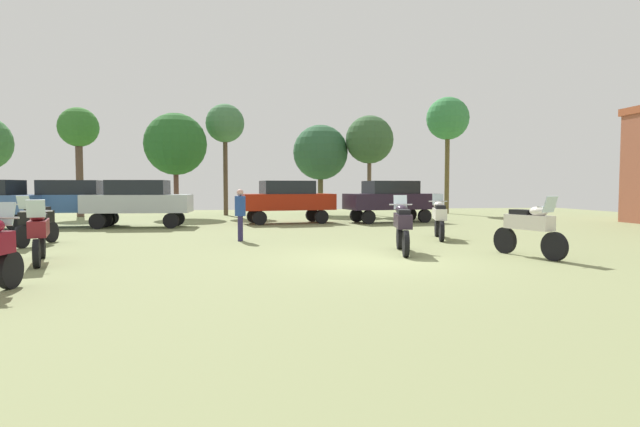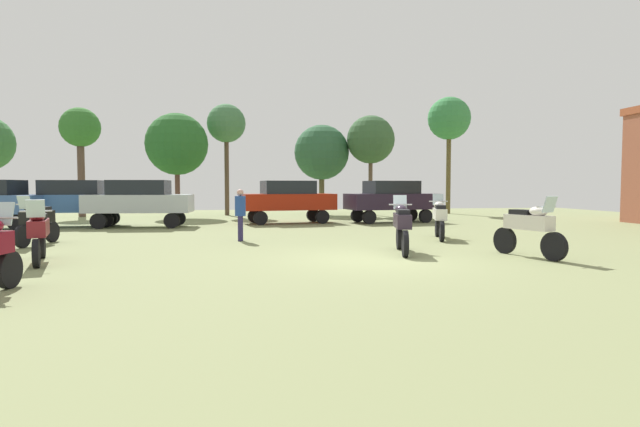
{
  "view_description": "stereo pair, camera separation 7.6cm",
  "coord_description": "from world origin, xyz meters",
  "px_view_note": "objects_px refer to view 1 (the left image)",
  "views": [
    {
      "loc": [
        -3.08,
        -11.51,
        1.76
      ],
      "look_at": [
        -0.78,
        3.87,
        0.91
      ],
      "focal_mm": 28.02,
      "sensor_mm": 36.0,
      "label": 1
    },
    {
      "loc": [
        -3.0,
        -11.52,
        1.76
      ],
      "look_at": [
        -0.78,
        3.87,
        0.91
      ],
      "focal_mm": 28.02,
      "sensor_mm": 36.0,
      "label": 2
    }
  ],
  "objects_px": {
    "motorcycle_8": "(39,232)",
    "car_5": "(139,200)",
    "tree_3": "(78,130)",
    "car_3": "(390,198)",
    "tree_7": "(225,125)",
    "motorcycle_7": "(36,221)",
    "tree_4": "(369,140)",
    "tree_5": "(320,153)",
    "car_1": "(287,198)",
    "motorcycle_5": "(439,217)",
    "motorcycle_4": "(402,225)",
    "tree_1": "(448,120)",
    "motorcycle_3": "(530,227)",
    "person_1": "(240,211)",
    "tree_2": "(176,144)",
    "car_2": "(71,200)"
  },
  "relations": [
    {
      "from": "tree_3",
      "to": "tree_4",
      "type": "relative_size",
      "value": 1.03
    },
    {
      "from": "car_1",
      "to": "tree_4",
      "type": "distance_m",
      "value": 8.82
    },
    {
      "from": "motorcycle_8",
      "to": "car_5",
      "type": "xyz_separation_m",
      "value": [
        0.13,
        10.03,
        0.45
      ]
    },
    {
      "from": "motorcycle_8",
      "to": "tree_3",
      "type": "xyz_separation_m",
      "value": [
        -4.73,
        18.16,
        4.21
      ]
    },
    {
      "from": "person_1",
      "to": "motorcycle_7",
      "type": "bearing_deg",
      "value": -79.12
    },
    {
      "from": "tree_2",
      "to": "tree_3",
      "type": "height_order",
      "value": "tree_3"
    },
    {
      "from": "motorcycle_8",
      "to": "tree_4",
      "type": "relative_size",
      "value": 0.36
    },
    {
      "from": "motorcycle_8",
      "to": "car_5",
      "type": "height_order",
      "value": "car_5"
    },
    {
      "from": "motorcycle_8",
      "to": "motorcycle_5",
      "type": "bearing_deg",
      "value": -178.38
    },
    {
      "from": "motorcycle_4",
      "to": "tree_1",
      "type": "xyz_separation_m",
      "value": [
        8.69,
        17.86,
        5.23
      ]
    },
    {
      "from": "motorcycle_7",
      "to": "tree_7",
      "type": "relative_size",
      "value": 0.32
    },
    {
      "from": "motorcycle_5",
      "to": "person_1",
      "type": "relative_size",
      "value": 1.33
    },
    {
      "from": "car_5",
      "to": "tree_7",
      "type": "xyz_separation_m",
      "value": [
        3.31,
        8.44,
        4.25
      ]
    },
    {
      "from": "car_2",
      "to": "car_5",
      "type": "bearing_deg",
      "value": -107.59
    },
    {
      "from": "motorcycle_3",
      "to": "tree_7",
      "type": "distance_m",
      "value": 21.35
    },
    {
      "from": "car_3",
      "to": "tree_7",
      "type": "bearing_deg",
      "value": 38.67
    },
    {
      "from": "tree_4",
      "to": "tree_5",
      "type": "height_order",
      "value": "tree_4"
    },
    {
      "from": "car_1",
      "to": "car_5",
      "type": "bearing_deg",
      "value": 92.3
    },
    {
      "from": "tree_5",
      "to": "motorcycle_5",
      "type": "bearing_deg",
      "value": -83.26
    },
    {
      "from": "car_3",
      "to": "tree_1",
      "type": "bearing_deg",
      "value": -48.99
    },
    {
      "from": "tree_3",
      "to": "tree_7",
      "type": "height_order",
      "value": "tree_7"
    },
    {
      "from": "person_1",
      "to": "tree_3",
      "type": "distance_m",
      "value": 17.35
    },
    {
      "from": "motorcycle_5",
      "to": "tree_4",
      "type": "xyz_separation_m",
      "value": [
        1.08,
        13.78,
        3.8
      ]
    },
    {
      "from": "motorcycle_8",
      "to": "car_5",
      "type": "bearing_deg",
      "value": -107.6
    },
    {
      "from": "car_3",
      "to": "car_5",
      "type": "xyz_separation_m",
      "value": [
        -11.4,
        -1.23,
        0.0
      ]
    },
    {
      "from": "motorcycle_8",
      "to": "tree_5",
      "type": "bearing_deg",
      "value": -133.34
    },
    {
      "from": "car_1",
      "to": "tree_1",
      "type": "height_order",
      "value": "tree_1"
    },
    {
      "from": "car_5",
      "to": "tree_5",
      "type": "xyz_separation_m",
      "value": [
        9.08,
        8.45,
        2.64
      ]
    },
    {
      "from": "motorcycle_3",
      "to": "car_3",
      "type": "bearing_deg",
      "value": -107.66
    },
    {
      "from": "person_1",
      "to": "tree_4",
      "type": "height_order",
      "value": "tree_4"
    },
    {
      "from": "car_3",
      "to": "person_1",
      "type": "bearing_deg",
      "value": 126.17
    },
    {
      "from": "tree_5",
      "to": "person_1",
      "type": "bearing_deg",
      "value": -108.16
    },
    {
      "from": "tree_3",
      "to": "car_1",
      "type": "bearing_deg",
      "value": -30.93
    },
    {
      "from": "motorcycle_8",
      "to": "car_3",
      "type": "bearing_deg",
      "value": -152.56
    },
    {
      "from": "motorcycle_7",
      "to": "tree_1",
      "type": "height_order",
      "value": "tree_1"
    },
    {
      "from": "motorcycle_8",
      "to": "tree_7",
      "type": "distance_m",
      "value": 19.37
    },
    {
      "from": "motorcycle_8",
      "to": "tree_2",
      "type": "height_order",
      "value": "tree_2"
    },
    {
      "from": "tree_2",
      "to": "car_3",
      "type": "bearing_deg",
      "value": -28.28
    },
    {
      "from": "motorcycle_7",
      "to": "tree_4",
      "type": "relative_size",
      "value": 0.35
    },
    {
      "from": "motorcycle_3",
      "to": "motorcycle_4",
      "type": "height_order",
      "value": "motorcycle_3"
    },
    {
      "from": "motorcycle_4",
      "to": "car_2",
      "type": "bearing_deg",
      "value": 150.02
    },
    {
      "from": "motorcycle_4",
      "to": "tree_2",
      "type": "bearing_deg",
      "value": 127.42
    },
    {
      "from": "car_3",
      "to": "tree_7",
      "type": "distance_m",
      "value": 11.65
    },
    {
      "from": "motorcycle_3",
      "to": "tree_5",
      "type": "xyz_separation_m",
      "value": [
        -2.3,
        19.21,
        3.07
      ]
    },
    {
      "from": "motorcycle_3",
      "to": "car_2",
      "type": "xyz_separation_m",
      "value": [
        -14.31,
        11.49,
        0.43
      ]
    },
    {
      "from": "motorcycle_3",
      "to": "person_1",
      "type": "bearing_deg",
      "value": -51.29
    },
    {
      "from": "car_5",
      "to": "tree_3",
      "type": "height_order",
      "value": "tree_3"
    },
    {
      "from": "motorcycle_5",
      "to": "motorcycle_8",
      "type": "distance_m",
      "value": 11.55
    },
    {
      "from": "tree_4",
      "to": "tree_2",
      "type": "bearing_deg",
      "value": -178.05
    },
    {
      "from": "car_1",
      "to": "car_3",
      "type": "distance_m",
      "value": 4.98
    }
  ]
}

